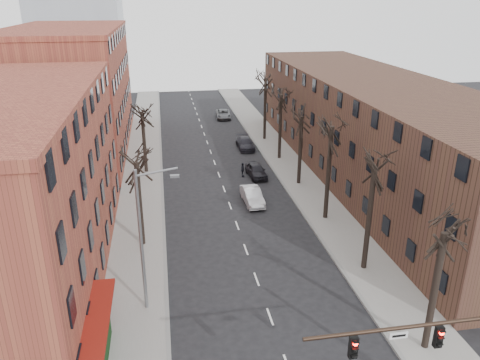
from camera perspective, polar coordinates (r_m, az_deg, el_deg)
name	(u,v)px	position (r m, az deg, el deg)	size (l,w,h in m)	color
sidewalk_left	(143,169)	(52.28, -11.74, 1.34)	(4.00, 90.00, 0.15)	gray
sidewalk_right	(285,161)	(53.96, 5.47, 2.34)	(4.00, 90.00, 0.15)	gray
building_left_far	(72,93)	(60.05, -19.80, 10.00)	(12.00, 28.00, 14.00)	brown
building_right	(373,127)	(50.76, 15.94, 6.19)	(12.00, 50.00, 10.00)	#472D21
awning_left	(103,360)	(27.09, -16.35, -20.32)	(1.20, 7.00, 0.15)	maroon
tree_right_a	(424,348)	(28.57, 21.53, -18.54)	(5.20, 5.20, 10.00)	black
tree_right_b	(363,269)	(34.22, 14.81, -10.43)	(5.20, 5.20, 10.80)	black
tree_right_c	(325,219)	(40.66, 10.32, -4.66)	(5.20, 5.20, 11.60)	black
tree_right_d	(298,184)	(47.58, 7.14, -0.50)	(5.20, 5.20, 10.00)	black
tree_right_e	(279,159)	(54.80, 4.79, 2.59)	(5.20, 5.20, 10.80)	black
tree_right_f	(264,140)	(62.20, 2.99, 4.95)	(5.20, 5.20, 11.60)	black
tree_left_a	(143,245)	(36.76, -11.71, -7.76)	(5.20, 5.20, 9.50)	black
tree_left_b	(147,172)	(51.35, -11.32, 0.91)	(5.20, 5.20, 9.50)	black
signal_mast_arm	(457,353)	(21.71, 24.91, -18.61)	(8.14, 0.30, 7.20)	black
streetlight	(144,235)	(27.32, -11.66, -6.62)	(2.45, 0.22, 9.03)	slate
silver_sedan	(252,196)	(42.67, 1.50, -1.96)	(1.50, 4.29, 1.41)	silver
parked_car_near	(256,170)	(49.01, 1.98, 1.20)	(1.65, 4.09, 1.39)	black
parked_car_mid	(245,143)	(58.14, 0.63, 4.48)	(1.88, 4.63, 1.34)	black
parked_car_far	(223,114)	(73.22, -2.05, 8.03)	(2.18, 4.72, 1.31)	slate
pedestrian_crossing	(243,170)	(48.88, 0.32, 1.24)	(0.89, 0.37, 1.53)	black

